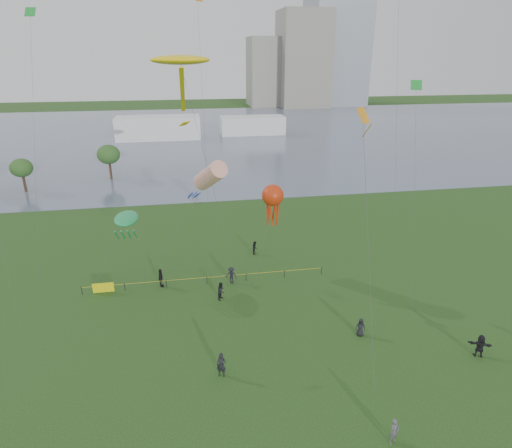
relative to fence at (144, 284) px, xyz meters
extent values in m
plane|color=#193711|center=(10.38, -14.47, -0.55)|extent=(400.00, 400.00, 0.00)
cube|color=slate|center=(10.38, 85.53, -0.53)|extent=(400.00, 120.00, 0.08)
cube|color=gray|center=(56.38, 147.53, 18.45)|extent=(20.00, 20.00, 38.00)
cube|color=gray|center=(42.38, 153.53, 13.45)|extent=(16.00, 18.00, 28.00)
cube|color=silver|center=(-1.62, 80.53, 2.45)|extent=(22.00, 8.00, 6.00)
cube|color=silver|center=(24.38, 83.53, 1.95)|extent=(18.00, 7.00, 5.00)
cylinder|color=#332417|center=(-21.88, 36.11, 0.71)|extent=(0.44, 0.44, 2.52)
ellipsoid|color=#315A23|center=(-21.88, 36.11, 3.53)|extent=(3.58, 3.58, 3.02)
cylinder|color=#332417|center=(-8.78, 41.53, 0.88)|extent=(0.44, 0.44, 2.86)
ellipsoid|color=#315A23|center=(-8.78, 41.53, 4.09)|extent=(4.07, 4.07, 3.44)
cylinder|color=black|center=(-5.88, 0.00, -0.13)|extent=(0.07, 0.07, 0.85)
cylinder|color=black|center=(-1.88, 0.00, -0.13)|extent=(0.07, 0.07, 0.85)
cylinder|color=black|center=(2.12, 0.00, -0.13)|extent=(0.07, 0.07, 0.85)
cylinder|color=black|center=(6.12, 0.00, -0.13)|extent=(0.07, 0.07, 0.85)
cylinder|color=black|center=(10.12, 0.00, -0.13)|extent=(0.07, 0.07, 0.85)
cylinder|color=black|center=(14.12, 0.00, -0.13)|extent=(0.07, 0.07, 0.85)
cylinder|color=black|center=(18.12, 0.00, -0.13)|extent=(0.07, 0.07, 0.85)
cylinder|color=yellow|center=(6.12, 0.00, 0.19)|extent=(24.00, 0.03, 0.03)
cube|color=yellow|center=(-3.88, 0.00, 0.00)|extent=(2.00, 0.04, 1.00)
imported|color=#505157|center=(15.89, -20.83, 0.31)|extent=(0.73, 0.60, 1.73)
imported|color=black|center=(7.31, -3.07, 0.32)|extent=(1.00, 1.07, 1.75)
imported|color=black|center=(8.58, -0.24, 0.33)|extent=(1.30, 1.02, 1.77)
imported|color=black|center=(1.60, 0.25, 0.42)|extent=(0.56, 1.18, 1.95)
imported|color=black|center=(18.03, -10.60, 0.23)|extent=(0.88, 0.69, 1.57)
imported|color=black|center=(25.98, -14.59, 0.38)|extent=(1.79, 1.25, 1.86)
imported|color=black|center=(6.33, -13.43, 0.40)|extent=(0.81, 0.67, 1.91)
imported|color=black|center=(12.07, 6.08, 0.22)|extent=(0.78, 0.89, 1.55)
cylinder|color=#3F3F42|center=(7.03, 0.97, 9.99)|extent=(4.42, 6.25, 21.09)
ellipsoid|color=yellow|center=(4.84, 4.07, 20.53)|extent=(5.42, 3.39, 0.85)
cube|color=yellow|center=(4.84, -0.13, 18.13)|extent=(0.36, 6.98, 4.09)
cube|color=yellow|center=(4.84, -3.93, 16.03)|extent=(0.95, 0.95, 0.42)
cylinder|color=#3F3F42|center=(3.46, 3.22, 4.48)|extent=(7.38, 2.04, 10.09)
cylinder|color=red|center=(7.14, 4.23, 9.52)|extent=(3.71, 5.15, 3.85)
cylinder|color=#1B2FBE|center=(5.74, 3.03, 7.92)|extent=(0.60, 1.13, 0.88)
cylinder|color=#1B2FBE|center=(5.46, 3.41, 7.92)|extent=(0.60, 1.13, 0.88)
cylinder|color=#1B2FBE|center=(5.02, 3.27, 7.92)|extent=(0.60, 1.13, 0.88)
cylinder|color=#1B2FBE|center=(5.02, 2.80, 7.92)|extent=(0.60, 1.13, 0.88)
cylinder|color=#1B2FBE|center=(5.46, 2.65, 7.92)|extent=(0.60, 1.13, 0.88)
cylinder|color=#3F3F42|center=(-3.25, 0.70, 2.93)|extent=(4.18, 1.81, 6.99)
ellipsoid|color=#1A924B|center=(-1.18, 1.59, 6.42)|extent=(2.24, 4.03, 0.78)
cylinder|color=#1A924B|center=(-1.98, -0.01, 5.42)|extent=(0.16, 1.79, 1.54)
cylinder|color=#1A924B|center=(-1.43, -0.01, 5.42)|extent=(0.16, 1.79, 1.54)
cylinder|color=#1A924B|center=(-0.88, -0.01, 5.42)|extent=(0.16, 1.79, 1.54)
cylinder|color=#1A924B|center=(-0.33, -0.01, 5.42)|extent=(0.16, 1.79, 1.54)
cylinder|color=#3F3F42|center=(11.66, -1.11, 4.06)|extent=(2.00, 1.05, 9.23)
sphere|color=red|center=(12.64, -0.60, 8.67)|extent=(2.07, 2.07, 2.07)
cylinder|color=red|center=(13.14, -0.60, 7.07)|extent=(0.18, 0.54, 2.60)
cylinder|color=red|center=(12.89, -0.16, 7.07)|extent=(0.49, 0.36, 2.61)
cylinder|color=red|center=(12.39, -0.16, 7.07)|extent=(0.49, 0.36, 2.61)
cylinder|color=red|center=(12.14, -0.60, 7.07)|extent=(0.18, 0.54, 2.60)
cylinder|color=red|center=(12.39, -1.03, 7.07)|extent=(0.49, 0.36, 2.61)
cylinder|color=red|center=(12.89, -1.03, 7.07)|extent=(0.49, 0.36, 2.61)
cylinder|color=#3F3F42|center=(17.54, -11.46, 8.04)|extent=(1.94, 10.52, 17.20)
cube|color=orange|center=(18.50, -6.21, 16.63)|extent=(1.45, 1.45, 1.18)
cylinder|color=orange|center=(18.50, -7.11, 15.63)|extent=(0.08, 1.58, 1.35)
cube|color=#198C2D|center=(-7.77, 5.95, 24.44)|extent=(1.04, 1.00, 0.76)
cube|color=#198C2D|center=(24.19, -3.36, 18.63)|extent=(0.97, 0.68, 0.76)
camera|label=1|loc=(4.62, -38.07, 21.13)|focal=30.00mm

